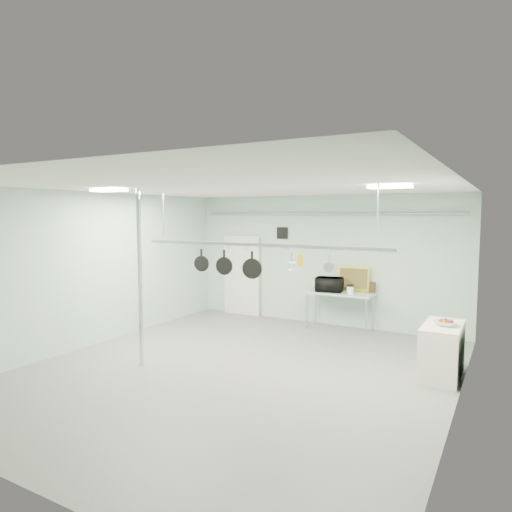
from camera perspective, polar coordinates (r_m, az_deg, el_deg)
The scene contains 25 objects.
floor at distance 8.26m, azimuth -2.21°, elevation -14.09°, with size 8.00×8.00×0.00m, color gray.
ceiling at distance 7.81m, azimuth -2.29°, elevation 8.59°, with size 7.00×8.00×0.02m, color silver.
back_wall at distance 11.44m, azimuth 8.29°, elevation -0.50°, with size 7.00×0.02×3.20m, color #A4C4B7.
right_wall at distance 6.76m, azimuth 23.93°, elevation -4.86°, with size 0.02×8.00×3.20m, color #A4C4B7.
door at distance 12.47m, azimuth -1.74°, elevation -2.52°, with size 1.10×0.10×2.20m, color silver.
wall_vent at distance 11.82m, azimuth 3.31°, elevation 2.88°, with size 0.30×0.04×0.30m, color black.
conduit_pipe at distance 11.30m, azimuth 8.20°, elevation 5.27°, with size 0.07×0.07×6.60m, color gray.
chrome_pole at distance 8.44m, azimuth -14.31°, elevation -2.64°, with size 0.08×0.08×3.20m, color silver.
prep_table at distance 10.98m, azimuth 10.43°, elevation -4.82°, with size 1.60×0.70×0.91m.
side_cabinet at distance 8.41m, azimuth 22.23°, elevation -10.92°, with size 0.60×1.20×0.90m, color silver.
pot_rack at distance 7.97m, azimuth 0.09°, elevation 1.62°, with size 4.80×0.06×1.00m.
light_panel_left at distance 8.59m, azimuth -17.91°, elevation 7.84°, with size 0.65×0.30×0.05m, color white.
light_panel_right at distance 7.44m, azimuth 16.38°, elevation 8.32°, with size 0.65×0.30×0.05m, color white.
microwave at distance 10.96m, azimuth 9.16°, elevation -3.54°, with size 0.61×0.41×0.34m, color black.
coffee_canister at distance 10.71m, azimuth 11.70°, elevation -4.21°, with size 0.15×0.15×0.18m, color white.
painting_large at distance 11.13m, azimuth 12.09°, elevation -2.82°, with size 0.78×0.05×0.58m, color gold.
painting_small at distance 11.05m, azimuth 13.95°, elevation -3.78°, with size 0.30×0.04×0.25m, color #342312.
fruit_bowl at distance 8.22m, azimuth 22.67°, elevation -7.75°, with size 0.36×0.36×0.09m, color silver.
skillet_left at distance 8.64m, azimuth -6.83°, elevation -0.46°, with size 0.30×0.06×0.41m, color black, non-canonical shape.
skillet_mid at distance 8.36m, azimuth -4.01°, elevation -0.79°, with size 0.33×0.06×0.46m, color black, non-canonical shape.
skillet_right at distance 8.05m, azimuth -0.50°, elevation -1.16°, with size 0.36×0.06×0.50m, color black, non-canonical shape.
whisk at distance 7.69m, azimuth 4.49°, elevation -0.81°, with size 0.16×0.16×0.32m, color #B5B4B9, non-canonical shape.
grater at distance 7.62m, azimuth 5.61°, elevation -0.54°, with size 0.10×0.02×0.23m, color #C1CA17, non-canonical shape.
saucepan at distance 7.43m, azimuth 9.12°, elevation -0.92°, with size 0.16×0.09×0.28m, color silver, non-canonical shape.
fruit_cluster at distance 8.21m, azimuth 22.68°, elevation -7.47°, with size 0.24×0.24×0.09m, color maroon, non-canonical shape.
Camera 1 is at (4.09, -6.64, 2.73)m, focal length 32.00 mm.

